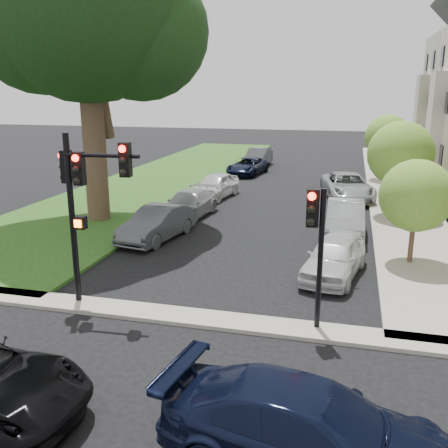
% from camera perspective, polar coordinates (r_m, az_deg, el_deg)
% --- Properties ---
extents(ground, '(140.00, 140.00, 0.00)m').
position_cam_1_polar(ground, '(12.56, -5.86, -14.75)').
color(ground, black).
rests_on(ground, ground).
extents(grass_strip, '(8.00, 44.00, 0.12)m').
position_cam_1_polar(grass_strip, '(37.05, -6.24, 5.47)').
color(grass_strip, '#1B500D').
rests_on(grass_strip, ground).
extents(sidewalk_right, '(3.50, 44.00, 0.12)m').
position_cam_1_polar(sidewalk_right, '(34.85, 18.89, 4.13)').
color(sidewalk_right, '#9E9788').
rests_on(sidewalk_right, ground).
extents(sidewalk_cross, '(60.00, 1.00, 0.12)m').
position_cam_1_polar(sidewalk_cross, '(14.20, -3.06, -10.69)').
color(sidewalk_cross, '#9E9788').
rests_on(sidewalk_cross, ground).
extents(small_tree_a, '(2.59, 2.59, 3.89)m').
position_cam_1_polar(small_tree_a, '(18.99, 21.10, 3.03)').
color(small_tree_a, '#4B3324').
rests_on(small_tree_a, ground).
extents(small_tree_b, '(3.19, 3.19, 4.79)m').
position_cam_1_polar(small_tree_b, '(26.03, 19.53, 7.55)').
color(small_tree_b, '#4B3324').
rests_on(small_tree_b, ground).
extents(small_tree_c, '(3.05, 3.05, 4.58)m').
position_cam_1_polar(small_tree_c, '(36.74, 18.17, 9.43)').
color(small_tree_c, '#4B3324').
rests_on(small_tree_c, ground).
extents(traffic_signal_main, '(2.48, 0.64, 5.08)m').
position_cam_1_polar(traffic_signal_main, '(14.65, -15.80, 3.80)').
color(traffic_signal_main, black).
rests_on(traffic_signal_main, ground).
extents(traffic_signal_secondary, '(0.51, 0.41, 3.87)m').
position_cam_1_polar(traffic_signal_secondary, '(12.89, 10.50, -1.08)').
color(traffic_signal_secondary, black).
rests_on(traffic_signal_secondary, ground).
extents(car_cross_far, '(5.51, 2.92, 1.52)m').
position_cam_1_polar(car_cross_far, '(9.07, 9.97, -22.34)').
color(car_cross_far, black).
rests_on(car_cross_far, ground).
extents(car_parked_0, '(2.37, 4.32, 1.39)m').
position_cam_1_polar(car_parked_0, '(17.48, 12.50, -3.72)').
color(car_parked_0, silver).
rests_on(car_parked_0, ground).
extents(car_parked_1, '(1.66, 4.57, 1.50)m').
position_cam_1_polar(car_parked_1, '(22.57, 13.70, 0.63)').
color(car_parked_1, '#999BA0').
rests_on(car_parked_1, ground).
extents(car_parked_2, '(3.55, 5.83, 1.51)m').
position_cam_1_polar(car_parked_2, '(30.11, 13.91, 4.21)').
color(car_parked_2, '#999BA0').
rests_on(car_parked_2, ground).
extents(car_parked_5, '(2.26, 4.55, 1.43)m').
position_cam_1_polar(car_parked_5, '(21.39, -7.64, 0.05)').
color(car_parked_5, '#3F4247').
rests_on(car_parked_5, ground).
extents(car_parked_6, '(2.24, 4.71, 1.33)m').
position_cam_1_polar(car_parked_6, '(25.06, -4.10, 2.26)').
color(car_parked_6, '#999BA0').
rests_on(car_parked_6, ground).
extents(car_parked_7, '(2.33, 4.51, 1.47)m').
position_cam_1_polar(car_parked_7, '(29.58, -1.00, 4.43)').
color(car_parked_7, silver).
rests_on(car_parked_7, ground).
extents(car_parked_8, '(2.73, 4.83, 1.27)m').
position_cam_1_polar(car_parked_8, '(37.78, 2.69, 6.61)').
color(car_parked_8, black).
rests_on(car_parked_8, ground).
extents(car_parked_9, '(1.82, 4.66, 1.51)m').
position_cam_1_polar(car_parked_9, '(41.91, 3.92, 7.61)').
color(car_parked_9, '#3F4247').
rests_on(car_parked_9, ground).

